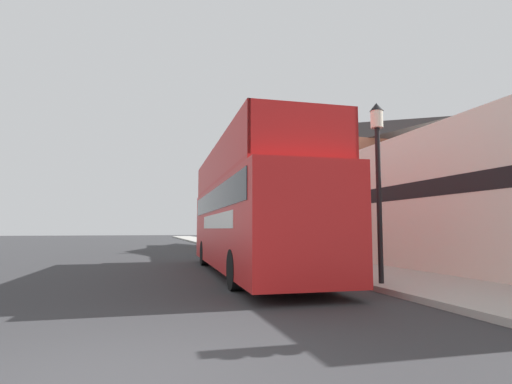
% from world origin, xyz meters
% --- Properties ---
extents(ground_plane, '(144.00, 144.00, 0.00)m').
position_xyz_m(ground_plane, '(0.00, 21.00, 0.00)').
color(ground_plane, '#333335').
extents(sidewalk, '(3.32, 108.00, 0.14)m').
position_xyz_m(sidewalk, '(7.46, 18.00, 0.07)').
color(sidewalk, '#ADAAA3').
rests_on(sidewalk, ground_plane).
extents(brick_terrace_rear, '(6.00, 20.63, 9.21)m').
position_xyz_m(brick_terrace_rear, '(12.12, 23.14, 4.61)').
color(brick_terrace_rear, '#935642').
rests_on(brick_terrace_rear, ground_plane).
extents(tour_bus, '(2.97, 11.59, 4.21)m').
position_xyz_m(tour_bus, '(3.87, 9.06, 1.90)').
color(tour_bus, red).
rests_on(tour_bus, ground_plane).
extents(parked_car_ahead_of_bus, '(1.91, 4.22, 1.49)m').
position_xyz_m(parked_car_ahead_of_bus, '(4.72, 17.87, 0.70)').
color(parked_car_ahead_of_bus, silver).
rests_on(parked_car_ahead_of_bus, ground_plane).
extents(lamp_post_nearest, '(0.35, 0.35, 4.67)m').
position_xyz_m(lamp_post_nearest, '(6.22, 4.87, 3.36)').
color(lamp_post_nearest, black).
rests_on(lamp_post_nearest, sidewalk).
extents(lamp_post_second, '(0.35, 0.35, 5.06)m').
position_xyz_m(lamp_post_second, '(6.38, 13.21, 3.60)').
color(lamp_post_second, black).
rests_on(lamp_post_second, sidewalk).
extents(lamp_post_third, '(0.35, 0.35, 5.16)m').
position_xyz_m(lamp_post_third, '(6.26, 21.54, 3.66)').
color(lamp_post_third, black).
rests_on(lamp_post_third, sidewalk).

